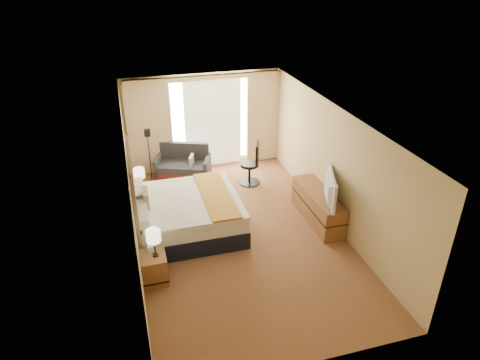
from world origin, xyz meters
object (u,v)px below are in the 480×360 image
object	(u,v)px
nightstand_left	(154,268)
floor_lamp	(149,147)
lamp_right	(139,173)
lamp_left	(153,236)
nightstand_right	(143,200)
television	(326,188)
media_dresser	(318,206)
desk_chair	(252,166)
loveseat	(184,167)
bed	(185,214)

from	to	relation	value
nightstand_left	floor_lamp	bearing A→B (deg)	85.14
floor_lamp	lamp_right	xyz separation A→B (m)	(-0.32, -1.04, -0.16)
lamp_left	lamp_right	size ratio (longest dim) A/B	1.03
nightstand_right	television	world-z (taller)	television
media_dresser	floor_lamp	xyz separation A→B (m)	(-3.40, 2.53, 0.77)
lamp_right	television	xyz separation A→B (m)	(3.67, -1.87, 0.06)
desk_chair	loveseat	bearing A→B (deg)	175.54
loveseat	lamp_right	distance (m)	1.97
lamp_right	television	world-z (taller)	television
lamp_right	loveseat	bearing A→B (deg)	50.14
floor_lamp	nightstand_left	bearing A→B (deg)	-94.86
nightstand_left	loveseat	world-z (taller)	loveseat
desk_chair	television	world-z (taller)	television
nightstand_right	nightstand_left	bearing A→B (deg)	-90.00
desk_chair	lamp_left	bearing A→B (deg)	-108.76
floor_lamp	desk_chair	distance (m)	2.62
desk_chair	television	distance (m)	2.65
loveseat	floor_lamp	size ratio (longest dim) A/B	1.01
floor_lamp	lamp_right	distance (m)	1.10
lamp_left	nightstand_right	bearing A→B (deg)	91.09
bed	television	world-z (taller)	television
loveseat	floor_lamp	world-z (taller)	floor_lamp
nightstand_right	floor_lamp	bearing A→B (deg)	74.23
floor_lamp	lamp_right	bearing A→B (deg)	-107.17
television	media_dresser	bearing A→B (deg)	12.86
nightstand_right	floor_lamp	distance (m)	1.40
nightstand_left	floor_lamp	distance (m)	3.69
loveseat	desk_chair	xyz separation A→B (m)	(1.64, -0.83, 0.20)
loveseat	floor_lamp	xyz separation A→B (m)	(-0.87, -0.39, 0.82)
desk_chair	lamp_left	distance (m)	4.22
nightstand_left	bed	size ratio (longest dim) A/B	0.24
bed	desk_chair	size ratio (longest dim) A/B	2.03
nightstand_right	media_dresser	distance (m)	3.97
media_dresser	lamp_left	distance (m)	3.86
nightstand_right	lamp_left	distance (m)	2.62
floor_lamp	television	bearing A→B (deg)	-41.02
lamp_right	television	distance (m)	4.12
bed	desk_chair	bearing A→B (deg)	40.25
nightstand_left	lamp_right	bearing A→B (deg)	90.39
lamp_left	lamp_right	xyz separation A→B (m)	(-0.07, 2.56, -0.01)
bed	television	bearing A→B (deg)	-15.04
floor_lamp	television	distance (m)	4.44
floor_lamp	lamp_left	size ratio (longest dim) A/B	2.93
nightstand_left	bed	distance (m)	1.65
nightstand_right	loveseat	distance (m)	1.87
nightstand_left	nightstand_right	xyz separation A→B (m)	(0.00, 2.50, 0.00)
loveseat	lamp_right	world-z (taller)	lamp_right
nightstand_left	media_dresser	world-z (taller)	media_dresser
bed	floor_lamp	world-z (taller)	floor_lamp
nightstand_left	loveseat	size ratio (longest dim) A/B	0.35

